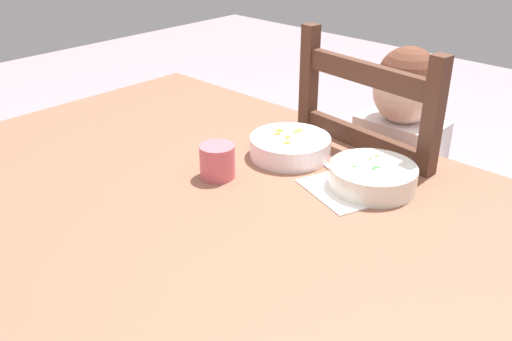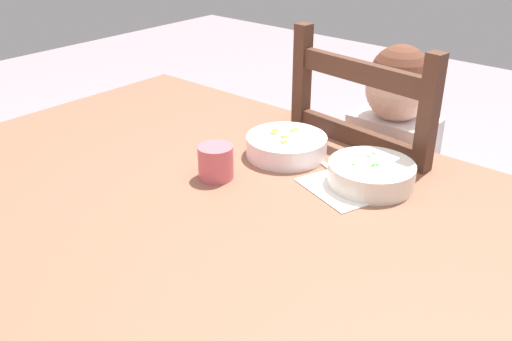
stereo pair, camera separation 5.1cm
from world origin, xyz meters
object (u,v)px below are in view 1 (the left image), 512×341
at_px(dining_table, 213,232).
at_px(dining_chair, 384,219).
at_px(bowl_of_peas, 373,176).
at_px(bowl_of_carrots, 290,146).
at_px(child_figure, 391,169).
at_px(drinking_cup, 217,161).
at_px(spoon, 322,161).

height_order(dining_table, dining_chair, dining_chair).
distance_m(bowl_of_peas, bowl_of_carrots, 0.23).
xyz_separation_m(dining_table, child_figure, (0.11, 0.56, -0.01)).
bearing_deg(dining_table, bowl_of_peas, 50.13).
bearing_deg(dining_table, drinking_cup, 128.93).
bearing_deg(drinking_cup, bowl_of_carrots, 76.30).
distance_m(bowl_of_peas, drinking_cup, 0.34).
bearing_deg(bowl_of_carrots, dining_table, -87.73).
height_order(dining_chair, bowl_of_carrots, dining_chair).
bearing_deg(dining_chair, drinking_cup, -107.81).
bearing_deg(bowl_of_carrots, spoon, 16.98).
bearing_deg(child_figure, dining_chair, 144.11).
bearing_deg(drinking_cup, dining_table, -51.07).
bearing_deg(drinking_cup, child_figure, 71.37).
bearing_deg(spoon, bowl_of_carrots, -163.02).
xyz_separation_m(bowl_of_peas, spoon, (-0.15, 0.02, -0.02)).
distance_m(bowl_of_peas, spoon, 0.16).
distance_m(child_figure, spoon, 0.29).
xyz_separation_m(child_figure, bowl_of_peas, (0.12, -0.29, 0.13)).
relative_size(spoon, drinking_cup, 1.70).
relative_size(bowl_of_carrots, spoon, 1.46).
bearing_deg(dining_chair, child_figure, -35.89).
bearing_deg(dining_table, dining_chair, 79.95).
bearing_deg(drinking_cup, dining_chair, 72.19).
height_order(spoon, drinking_cup, drinking_cup).
relative_size(dining_table, dining_chair, 1.46).
relative_size(child_figure, spoon, 7.30).
bearing_deg(dining_table, bowl_of_carrots, 92.27).
xyz_separation_m(dining_chair, spoon, (-0.03, -0.27, 0.27)).
distance_m(dining_chair, child_figure, 0.16).
bearing_deg(child_figure, drinking_cup, -108.63).
bearing_deg(drinking_cup, spoon, 59.89).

